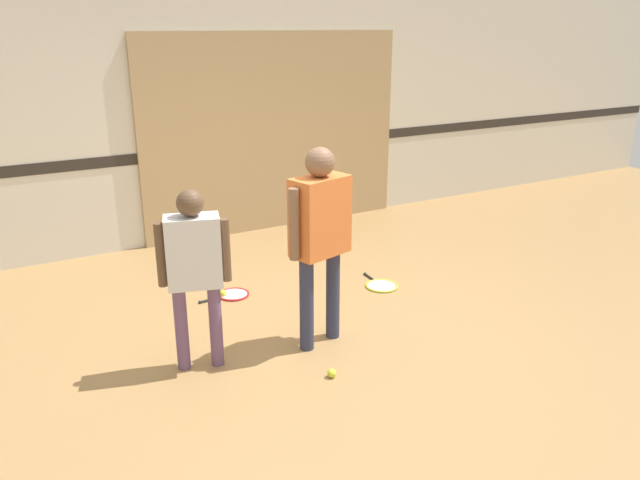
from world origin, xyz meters
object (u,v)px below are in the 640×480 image
object	(u,v)px
racket_spare_on_floor	(232,295)
tennis_ball_by_spare_racket	(223,293)
tennis_ball_near_instructor	(332,373)
racket_second_spare	(381,285)
person_instructor	(320,226)
person_student_left	(194,261)

from	to	relation	value
racket_spare_on_floor	tennis_ball_by_spare_racket	size ratio (longest dim) A/B	7.72
racket_spare_on_floor	tennis_ball_near_instructor	distance (m)	1.70
racket_spare_on_floor	tennis_ball_near_instructor	size ratio (longest dim) A/B	7.72
racket_second_spare	tennis_ball_by_spare_racket	distance (m)	1.52
racket_spare_on_floor	racket_second_spare	bearing A→B (deg)	156.50
tennis_ball_near_instructor	tennis_ball_by_spare_racket	world-z (taller)	same
racket_spare_on_floor	racket_second_spare	distance (m)	1.44
person_instructor	person_student_left	size ratio (longest dim) A/B	1.16
racket_second_spare	tennis_ball_by_spare_racket	xyz separation A→B (m)	(-1.43, 0.53, 0.02)
person_student_left	tennis_ball_by_spare_racket	xyz separation A→B (m)	(0.60, 1.10, -0.81)
racket_spare_on_floor	person_instructor	bearing A→B (deg)	100.11
person_instructor	racket_spare_on_floor	xyz separation A→B (m)	(-0.28, 1.20, -0.97)
racket_second_spare	person_student_left	bearing A→B (deg)	109.85
person_student_left	racket_spare_on_floor	size ratio (longest dim) A/B	2.67
tennis_ball_near_instructor	racket_spare_on_floor	bearing A→B (deg)	93.13
person_instructor	racket_second_spare	bearing A→B (deg)	17.88
racket_spare_on_floor	tennis_ball_near_instructor	bearing A→B (deg)	90.13
racket_second_spare	tennis_ball_by_spare_racket	world-z (taller)	tennis_ball_by_spare_racket
racket_spare_on_floor	tennis_ball_by_spare_racket	bearing A→B (deg)	-17.54
person_student_left	tennis_ball_near_instructor	xyz separation A→B (m)	(0.77, -0.62, -0.81)
racket_second_spare	tennis_ball_near_instructor	xyz separation A→B (m)	(-1.26, -1.19, 0.02)
person_student_left	tennis_ball_by_spare_racket	distance (m)	1.49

